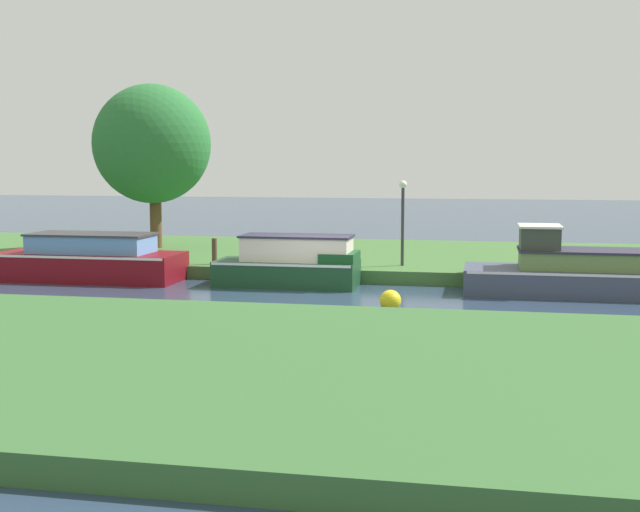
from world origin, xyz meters
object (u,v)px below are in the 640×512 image
object	(u,v)px
lamp_post	(403,212)
mooring_post_far	(214,251)
slate_narrowboat	(615,274)
maroon_cruiser	(90,260)
forest_barge	(292,264)
channel_buoy	(390,301)
willow_tree_left	(152,144)
mooring_post_near	(550,260)

from	to	relation	value
lamp_post	mooring_post_far	distance (m)	6.00
slate_narrowboat	maroon_cruiser	distance (m)	15.23
forest_barge	channel_buoy	distance (m)	4.80
slate_narrowboat	lamp_post	bearing A→B (deg)	159.45
maroon_cruiser	channel_buoy	distance (m)	10.20
willow_tree_left	mooring_post_far	world-z (taller)	willow_tree_left
slate_narrowboat	mooring_post_far	xyz separation A→B (m)	(-11.76, 1.45, 0.22)
mooring_post_near	slate_narrowboat	bearing A→B (deg)	-42.68
mooring_post_far	willow_tree_left	bearing A→B (deg)	132.06
mooring_post_far	maroon_cruiser	bearing A→B (deg)	-157.36
forest_barge	lamp_post	world-z (taller)	lamp_post
forest_barge	mooring_post_near	bearing A→B (deg)	11.17
slate_narrowboat	maroon_cruiser	bearing A→B (deg)	180.00
forest_barge	channel_buoy	world-z (taller)	forest_barge
mooring_post_far	lamp_post	bearing A→B (deg)	7.62
lamp_post	maroon_cruiser	bearing A→B (deg)	-166.52
maroon_cruiser	willow_tree_left	distance (m)	6.66
willow_tree_left	mooring_post_far	size ratio (longest dim) A/B	7.37
maroon_cruiser	willow_tree_left	bearing A→B (deg)	92.64
slate_narrowboat	willow_tree_left	distance (m)	16.87
willow_tree_left	mooring_post_near	xyz separation A→B (m)	(13.92, -4.14, -3.46)
willow_tree_left	lamp_post	xyz separation A→B (m)	(9.55, -3.36, -2.16)
maroon_cruiser	mooring_post_near	bearing A→B (deg)	6.06
forest_barge	willow_tree_left	distance (m)	9.34
slate_narrowboat	mooring_post_near	size ratio (longest dim) A/B	10.74
maroon_cruiser	mooring_post_far	distance (m)	3.77
slate_narrowboat	maroon_cruiser	size ratio (longest dim) A/B	1.43
maroon_cruiser	forest_barge	bearing A→B (deg)	0.00
slate_narrowboat	mooring_post_far	world-z (taller)	slate_narrowboat
willow_tree_left	mooring_post_near	world-z (taller)	willow_tree_left
forest_barge	willow_tree_left	bearing A→B (deg)	139.67
willow_tree_left	forest_barge	bearing A→B (deg)	-40.33
lamp_post	mooring_post_near	xyz separation A→B (m)	(4.37, -0.78, -1.30)
forest_barge	channel_buoy	xyz separation A→B (m)	(3.25, -3.52, -0.40)
lamp_post	slate_narrowboat	bearing A→B (deg)	-20.55
willow_tree_left	mooring_post_near	size ratio (longest dim) A/B	8.02
forest_barge	mooring_post_near	size ratio (longest dim) A/B	5.48
slate_narrowboat	channel_buoy	bearing A→B (deg)	-148.17
willow_tree_left	lamp_post	bearing A→B (deg)	-19.38
forest_barge	mooring_post_far	world-z (taller)	forest_barge
slate_narrowboat	willow_tree_left	world-z (taller)	willow_tree_left
forest_barge	slate_narrowboat	size ratio (longest dim) A/B	0.51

